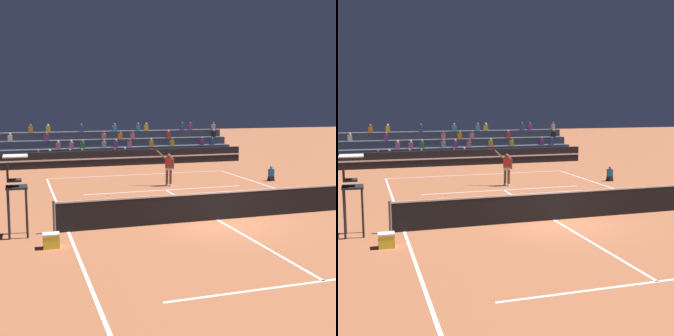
% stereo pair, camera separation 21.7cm
% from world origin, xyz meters
% --- Properties ---
extents(ground_plane, '(120.00, 120.00, 0.00)m').
position_xyz_m(ground_plane, '(0.00, 0.00, 0.00)').
color(ground_plane, '#AD603D').
extents(court_lines, '(11.10, 23.90, 0.01)m').
position_xyz_m(court_lines, '(0.00, 0.00, 0.00)').
color(court_lines, white).
rests_on(court_lines, ground).
extents(tennis_net, '(12.00, 0.10, 1.10)m').
position_xyz_m(tennis_net, '(0.00, 0.00, 0.54)').
color(tennis_net, slate).
rests_on(tennis_net, ground).
extents(sponsor_banner_wall, '(18.00, 0.26, 1.10)m').
position_xyz_m(sponsor_banner_wall, '(0.00, 16.51, 0.55)').
color(sponsor_banner_wall, black).
rests_on(sponsor_banner_wall, ground).
extents(bleacher_stand, '(18.18, 3.80, 2.83)m').
position_xyz_m(bleacher_stand, '(0.00, 19.68, 0.84)').
color(bleacher_stand, '#383D4C').
rests_on(bleacher_stand, ground).
extents(umpire_chair, '(0.76, 0.84, 2.67)m').
position_xyz_m(umpire_chair, '(-7.14, -0.00, 1.72)').
color(umpire_chair, black).
rests_on(umpire_chair, ground).
extents(ball_kid_courtside, '(0.30, 0.36, 0.84)m').
position_xyz_m(ball_kid_courtside, '(6.56, 7.38, 0.33)').
color(ball_kid_courtside, black).
rests_on(ball_kid_courtside, ground).
extents(tennis_player, '(1.17, 0.86, 2.26)m').
position_xyz_m(tennis_player, '(0.52, 7.63, 0.98)').
color(tennis_player, brown).
rests_on(tennis_player, ground).
extents(tennis_ball, '(0.07, 0.07, 0.07)m').
position_xyz_m(tennis_ball, '(-3.02, 5.89, 0.03)').
color(tennis_ball, '#C6DB33').
rests_on(tennis_ball, ground).
extents(equipment_cooler, '(0.50, 0.38, 0.45)m').
position_xyz_m(equipment_cooler, '(-6.17, -1.62, 0.23)').
color(equipment_cooler, yellow).
rests_on(equipment_cooler, ground).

